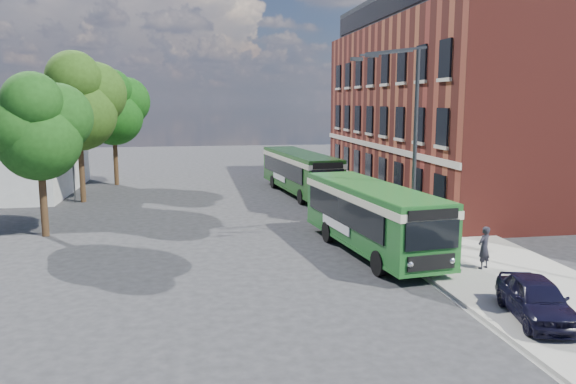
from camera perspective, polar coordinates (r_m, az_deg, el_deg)
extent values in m
plane|color=#252527|center=(27.06, 0.50, -5.09)|extent=(120.00, 120.00, 0.00)
cube|color=gray|center=(36.36, 9.19, -1.39)|extent=(6.00, 48.00, 0.15)
cube|color=beige|center=(35.52, 4.52, -1.66)|extent=(0.12, 48.00, 0.01)
cube|color=maroon|center=(42.16, 16.75, 7.89)|extent=(12.00, 26.00, 12.00)
cube|color=beige|center=(39.97, 8.78, 4.67)|extent=(0.12, 26.00, 0.35)
cube|color=#212429|center=(42.64, 17.21, 17.46)|extent=(10.80, 24.80, 2.20)
cube|color=black|center=(40.56, 9.99, 18.17)|extent=(0.08, 24.00, 1.40)
cube|color=silver|center=(45.93, -26.61, 4.26)|extent=(9.00, 13.00, 7.00)
cube|color=#575A5D|center=(45.82, -26.94, 8.80)|extent=(9.40, 13.40, 0.30)
cylinder|color=#343638|center=(39.67, -21.16, 5.43)|extent=(0.10, 0.10, 9.00)
cube|color=red|center=(39.57, -20.86, 11.39)|extent=(0.90, 0.02, 0.60)
cylinder|color=#343638|center=(26.57, 12.43, -5.25)|extent=(0.44, 0.44, 0.30)
cylinder|color=#343638|center=(25.85, 12.76, 4.14)|extent=(0.18, 0.18, 9.00)
cube|color=#343638|center=(24.84, 10.95, 13.93)|extent=(2.58, 0.46, 0.37)
cube|color=#343638|center=(25.97, 10.00, 13.75)|extent=(2.58, 0.46, 0.37)
cube|color=#343638|center=(23.97, 8.49, 13.58)|extent=(0.55, 0.22, 0.16)
cube|color=#343638|center=(26.03, 6.99, 13.25)|extent=(0.55, 0.22, 0.16)
cylinder|color=#343638|center=(24.52, 15.31, -3.93)|extent=(0.08, 0.08, 2.50)
cube|color=red|center=(24.30, 15.42, -1.40)|extent=(0.35, 0.04, 0.35)
cube|color=#1F6023|center=(25.15, 8.44, -2.15)|extent=(3.75, 10.35, 2.45)
cube|color=#1F6023|center=(25.42, 8.37, -4.97)|extent=(3.80, 10.40, 0.14)
cube|color=black|center=(24.88, 5.48, -1.92)|extent=(1.12, 8.26, 1.10)
cube|color=black|center=(25.95, 10.72, -1.58)|extent=(1.12, 8.26, 1.10)
cube|color=beige|center=(25.00, 8.48, -0.30)|extent=(3.82, 10.42, 0.32)
cube|color=#1F6023|center=(24.94, 8.50, 0.52)|extent=(3.64, 10.24, 0.12)
cube|color=black|center=(20.73, 14.45, -4.28)|extent=(2.14, 0.35, 1.05)
cube|color=black|center=(20.56, 14.55, -2.26)|extent=(1.99, 0.33, 0.38)
cube|color=black|center=(20.97, 14.36, -6.95)|extent=(1.90, 0.32, 0.55)
sphere|color=silver|center=(20.57, 12.28, -7.19)|extent=(0.26, 0.26, 0.26)
sphere|color=silver|center=(21.43, 16.29, -6.69)|extent=(0.26, 0.26, 0.26)
cube|color=black|center=(29.71, 4.27, 0.11)|extent=(1.99, 0.33, 0.90)
cube|color=white|center=(25.67, 4.84, -3.28)|extent=(0.44, 3.18, 0.45)
cylinder|color=black|center=(22.10, 9.21, -7.16)|extent=(0.40, 1.03, 1.00)
cylinder|color=black|center=(23.19, 14.45, -6.55)|extent=(0.40, 1.03, 1.00)
cylinder|color=black|center=(27.00, 4.07, -4.06)|extent=(0.40, 1.03, 1.00)
cylinder|color=black|center=(27.90, 8.58, -3.70)|extent=(0.40, 1.03, 1.00)
cube|color=#1D5218|center=(40.82, 1.19, 2.29)|extent=(3.82, 12.05, 2.45)
cube|color=#1D5218|center=(40.99, 1.19, 0.52)|extent=(3.86, 12.09, 0.14)
cube|color=black|center=(40.73, -0.65, 2.46)|extent=(1.21, 9.98, 1.10)
cube|color=black|center=(41.48, 2.76, 2.57)|extent=(1.21, 9.98, 1.10)
cube|color=#EEE5C3|center=(40.73, 1.20, 3.44)|extent=(3.88, 12.11, 0.32)
cube|color=#1D5218|center=(40.69, 1.20, 3.95)|extent=(3.71, 11.94, 0.12)
cube|color=black|center=(35.20, 4.07, 1.45)|extent=(2.15, 0.32, 1.05)
cube|color=black|center=(35.10, 4.09, 2.66)|extent=(2.00, 0.30, 0.38)
cube|color=black|center=(35.34, 4.06, -0.16)|extent=(1.90, 0.29, 0.55)
sphere|color=silver|center=(35.08, 2.74, -0.21)|extent=(0.26, 0.26, 0.26)
sphere|color=silver|center=(35.66, 5.33, -0.09)|extent=(0.26, 0.26, 0.26)
cube|color=black|center=(46.47, -0.98, 3.41)|extent=(2.00, 0.30, 0.90)
cube|color=white|center=(41.49, -0.92, 1.54)|extent=(0.40, 3.18, 0.45)
cylinder|color=black|center=(36.76, 1.35, -0.48)|extent=(0.39, 1.03, 1.00)
cylinder|color=black|center=(37.52, 4.76, -0.32)|extent=(0.39, 1.03, 1.00)
cylinder|color=black|center=(43.64, -1.49, 1.05)|extent=(0.39, 1.03, 1.00)
cylinder|color=black|center=(44.28, 1.44, 1.17)|extent=(0.39, 1.03, 1.00)
imported|color=black|center=(18.76, 23.92, -9.88)|extent=(2.33, 4.06, 1.30)
imported|color=black|center=(23.45, 19.29, -5.35)|extent=(0.74, 0.65, 1.69)
imported|color=black|center=(27.06, 15.83, -3.29)|extent=(0.86, 0.69, 1.69)
cylinder|color=#352213|center=(30.42, -23.58, -0.95)|extent=(0.36, 0.36, 3.45)
sphere|color=#184312|center=(30.07, -23.96, 4.94)|extent=(4.08, 4.08, 4.08)
sphere|color=#184312|center=(30.45, -22.36, 7.01)|extent=(3.45, 3.45, 3.45)
sphere|color=#184312|center=(29.69, -25.62, 6.00)|extent=(3.14, 3.14, 3.14)
sphere|color=#184312|center=(29.25, -24.57, 8.34)|extent=(2.82, 2.82, 2.82)
cylinder|color=#352213|center=(39.79, -20.21, 2.03)|extent=(0.36, 0.36, 4.22)
sphere|color=#284A13|center=(39.54, -20.52, 7.55)|extent=(4.98, 4.98, 4.98)
sphere|color=#284A13|center=(40.12, -19.06, 9.42)|extent=(4.22, 4.22, 4.22)
sphere|color=#284A13|center=(39.04, -22.03, 8.57)|extent=(3.83, 3.83, 3.83)
sphere|color=#284A13|center=(38.62, -20.98, 10.77)|extent=(3.45, 3.45, 3.45)
cylinder|color=#352213|center=(47.28, -17.09, 3.06)|extent=(0.36, 0.36, 3.92)
sphere|color=#12430F|center=(47.06, -17.30, 7.37)|extent=(4.63, 4.63, 4.63)
sphere|color=#12430F|center=(47.64, -16.18, 8.83)|extent=(3.92, 3.92, 3.92)
sphere|color=#12430F|center=(46.54, -18.43, 8.18)|extent=(3.56, 3.56, 3.56)
sphere|color=#12430F|center=(46.17, -17.57, 9.88)|extent=(3.20, 3.20, 3.20)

